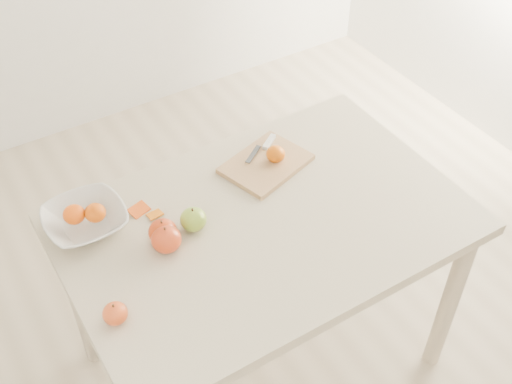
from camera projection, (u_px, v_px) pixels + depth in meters
ground at (263, 356)px, 2.44m from camera, size 3.50×3.50×0.00m
table at (264, 241)px, 1.99m from camera, size 1.20×0.80×0.75m
cutting_board at (266, 164)px, 2.10m from camera, size 0.32×0.27×0.02m
board_tangerine at (276, 154)px, 2.08m from camera, size 0.06×0.06×0.05m
fruit_bowl at (85, 220)px, 1.88m from camera, size 0.24×0.24×0.06m
bowl_tangerine_near at (74, 214)px, 1.86m from camera, size 0.06×0.06×0.06m
bowl_tangerine_far at (95, 213)px, 1.86m from camera, size 0.06×0.06×0.05m
orange_peel_a at (139, 211)px, 1.95m from camera, size 0.07×0.06×0.01m
orange_peel_b at (155, 215)px, 1.93m from camera, size 0.05×0.04×0.01m
paring_knife at (267, 144)px, 2.15m from camera, size 0.16×0.09×0.01m
apple_green at (193, 219)px, 1.87m from camera, size 0.08×0.08×0.07m
apple_red_a at (163, 232)px, 1.83m from camera, size 0.08×0.08×0.08m
apple_red_b at (166, 239)px, 1.81m from camera, size 0.09×0.09×0.08m
apple_red_d at (115, 313)px, 1.64m from camera, size 0.07×0.07×0.06m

